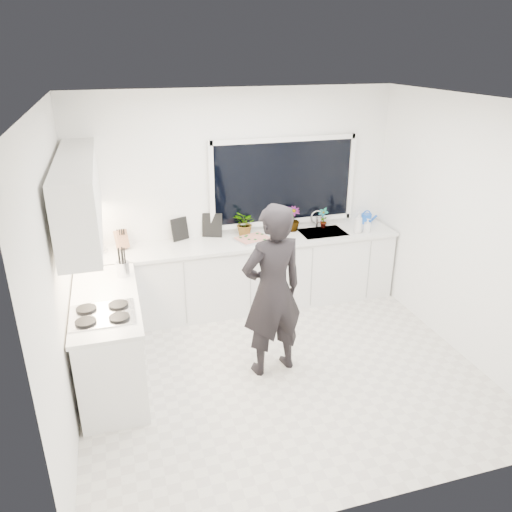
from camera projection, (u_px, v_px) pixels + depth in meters
name	position (u px, v px, depth m)	size (l,w,h in m)	color
floor	(281.00, 370.00, 5.23)	(4.00, 3.50, 0.02)	beige
wall_back	(237.00, 200.00, 6.26)	(4.00, 0.02, 2.70)	white
wall_left	(57.00, 276.00, 4.18)	(0.02, 3.50, 2.70)	white
wall_right	(465.00, 230.00, 5.22)	(0.02, 3.50, 2.70)	white
ceiling	(287.00, 100.00, 4.17)	(4.00, 3.50, 0.02)	white
window	(284.00, 182.00, 6.30)	(1.80, 0.02, 1.00)	black
base_cabinets_back	(244.00, 275.00, 6.33)	(3.92, 0.58, 0.88)	white
base_cabinets_left	(110.00, 341.00, 4.93)	(0.58, 1.60, 0.88)	white
countertop_back	(244.00, 242.00, 6.15)	(3.94, 0.62, 0.04)	silver
countertop_left	(105.00, 299.00, 4.75)	(0.62, 1.60, 0.04)	silver
upper_cabinets	(79.00, 194.00, 4.66)	(0.34, 2.10, 0.70)	white
sink	(322.00, 236.00, 6.44)	(0.58, 0.42, 0.14)	silver
faucet	(317.00, 219.00, 6.56)	(0.03, 0.03, 0.22)	silver
stovetop	(103.00, 314.00, 4.42)	(0.56, 0.48, 0.03)	black
person	(272.00, 291.00, 4.90)	(0.66, 0.43, 1.80)	black
pizza_tray	(253.00, 239.00, 6.14)	(0.41, 0.30, 0.03)	silver
pizza	(253.00, 238.00, 6.14)	(0.37, 0.27, 0.01)	red
watering_can	(366.00, 219.00, 6.72)	(0.14, 0.14, 0.13)	blue
paper_towel_roll	(99.00, 242.00, 5.74)	(0.11, 0.11, 0.26)	silver
knife_block	(122.00, 240.00, 5.85)	(0.13, 0.10, 0.22)	#A26E4B
utensil_crock	(123.00, 269.00, 5.16)	(0.13, 0.13, 0.16)	silver
picture_frame_large	(180.00, 229.00, 6.11)	(0.22, 0.02, 0.28)	black
picture_frame_small	(212.00, 225.00, 6.21)	(0.25, 0.02, 0.30)	black
herb_plants	(268.00, 222.00, 6.32)	(1.30, 0.36, 0.32)	#26662D
soap_bottles	(361.00, 223.00, 6.36)	(0.26, 0.15, 0.28)	#D8BF66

